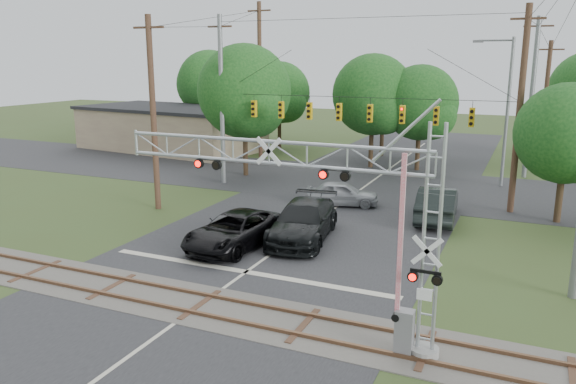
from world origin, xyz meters
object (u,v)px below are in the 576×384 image
at_px(commercial_building, 171,128).
at_px(traffic_signal_span, 368,108).
at_px(streetlight, 505,105).
at_px(crossing_gantry, 327,206).
at_px(pickup_black, 235,230).
at_px(sedan_silver, 342,193).
at_px(car_dark, 303,221).

bearing_deg(commercial_building, traffic_signal_span, -19.32).
bearing_deg(traffic_signal_span, streetlight, 42.91).
xyz_separation_m(crossing_gantry, pickup_black, (-6.90, 6.52, -3.52)).
distance_m(crossing_gantry, pickup_black, 10.12).
relative_size(traffic_signal_span, commercial_building, 1.04).
height_order(crossing_gantry, commercial_building, crossing_gantry).
bearing_deg(streetlight, commercial_building, 171.78).
bearing_deg(sedan_silver, crossing_gantry, -179.39).
relative_size(crossing_gantry, car_dark, 1.68).
height_order(commercial_building, streetlight, streetlight).
bearing_deg(commercial_building, sedan_silver, -24.95).
relative_size(sedan_silver, commercial_building, 0.23).
xyz_separation_m(traffic_signal_span, sedan_silver, (-0.72, -2.51, -4.92)).
xyz_separation_m(crossing_gantry, traffic_signal_span, (-4.04, 18.36, 1.34)).
relative_size(commercial_building, streetlight, 1.85).
distance_m(crossing_gantry, traffic_signal_span, 18.84).
relative_size(traffic_signal_span, pickup_black, 3.32).
bearing_deg(pickup_black, car_dark, 48.95).
xyz_separation_m(car_dark, commercial_building, (-22.49, 20.84, 1.14)).
relative_size(traffic_signal_span, sedan_silver, 4.48).
relative_size(pickup_black, sedan_silver, 1.35).
distance_m(crossing_gantry, streetlight, 25.61).
bearing_deg(car_dark, pickup_black, -145.15).
distance_m(car_dark, streetlight, 18.83).
xyz_separation_m(pickup_black, sedan_silver, (2.14, 9.32, -0.07)).
distance_m(crossing_gantry, sedan_silver, 16.93).
height_order(crossing_gantry, streetlight, streetlight).
distance_m(pickup_black, commercial_building, 30.66).
bearing_deg(commercial_building, crossing_gantry, -40.74).
relative_size(crossing_gantry, pickup_black, 1.83).
height_order(car_dark, commercial_building, commercial_building).
bearing_deg(sedan_silver, car_dark, 166.72).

